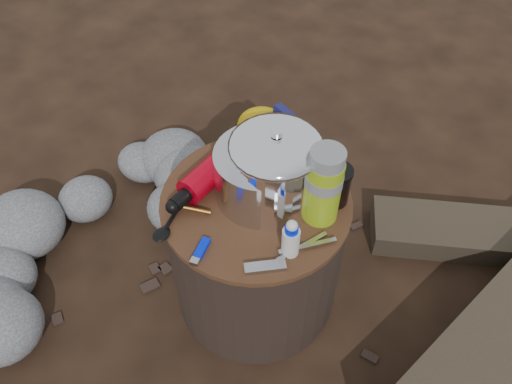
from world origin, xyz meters
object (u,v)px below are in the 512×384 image
Objects in this scene: camping_pot at (275,168)px; thermos at (324,186)px; stump at (256,250)px; travel_mug at (336,185)px; fuel_bottle at (217,167)px.

thermos is at bearing 10.36° from camping_pot.
camping_pot is 0.12m from thermos.
thermos is (0.16, 0.06, 0.33)m from stump.
travel_mug is at bearing 36.72° from stump.
stump is 1.60× the size of fuel_bottle.
camping_pot is at bearing -145.78° from travel_mug.
stump is at bearing -135.18° from camping_pot.
stump is 2.28× the size of thermos.
fuel_bottle is 1.42× the size of thermos.
thermos is 2.00× the size of travel_mug.
camping_pot reaches higher than thermos.
camping_pot is at bearing -169.64° from thermos.
camping_pot is 1.02× the size of thermos.
thermos reaches higher than travel_mug.
thermos is at bearing 19.61° from stump.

